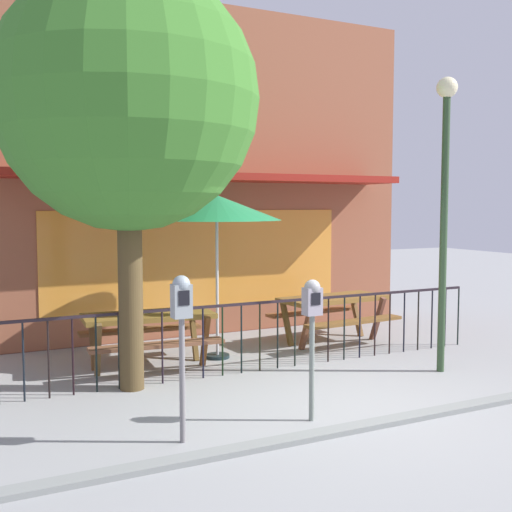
{
  "coord_description": "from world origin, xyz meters",
  "views": [
    {
      "loc": [
        -4.0,
        -5.82,
        2.29
      ],
      "look_at": [
        0.0,
        2.24,
        1.56
      ],
      "focal_mm": 44.22,
      "sensor_mm": 36.0,
      "label": 1
    }
  ],
  "objects_px": {
    "picnic_table_right": "(333,306)",
    "picnic_table_left": "(149,325)",
    "patio_umbrella": "(217,209)",
    "parking_meter_near": "(182,314)",
    "street_lamp": "(445,182)",
    "parking_meter_far": "(312,312)",
    "street_tree": "(127,101)"
  },
  "relations": [
    {
      "from": "picnic_table_right",
      "to": "patio_umbrella",
      "type": "xyz_separation_m",
      "value": [
        -2.13,
        -0.12,
        1.63
      ]
    },
    {
      "from": "picnic_table_right",
      "to": "street_lamp",
      "type": "bearing_deg",
      "value": -81.5
    },
    {
      "from": "parking_meter_far",
      "to": "street_lamp",
      "type": "relative_size",
      "value": 0.38
    },
    {
      "from": "street_lamp",
      "to": "picnic_table_left",
      "type": "bearing_deg",
      "value": 151.02
    },
    {
      "from": "picnic_table_left",
      "to": "parking_meter_near",
      "type": "height_order",
      "value": "parking_meter_near"
    },
    {
      "from": "parking_meter_far",
      "to": "patio_umbrella",
      "type": "bearing_deg",
      "value": 86.56
    },
    {
      "from": "picnic_table_left",
      "to": "picnic_table_right",
      "type": "distance_m",
      "value": 3.23
    },
    {
      "from": "street_lamp",
      "to": "picnic_table_right",
      "type": "bearing_deg",
      "value": 98.5
    },
    {
      "from": "picnic_table_right",
      "to": "street_lamp",
      "type": "height_order",
      "value": "street_lamp"
    },
    {
      "from": "picnic_table_right",
      "to": "patio_umbrella",
      "type": "relative_size",
      "value": 0.78
    },
    {
      "from": "patio_umbrella",
      "to": "parking_meter_far",
      "type": "bearing_deg",
      "value": -93.44
    },
    {
      "from": "parking_meter_near",
      "to": "street_tree",
      "type": "xyz_separation_m",
      "value": [
        0.04,
        1.96,
        2.29
      ]
    },
    {
      "from": "picnic_table_left",
      "to": "parking_meter_near",
      "type": "xyz_separation_m",
      "value": [
        -0.53,
        -2.86,
        0.64
      ]
    },
    {
      "from": "patio_umbrella",
      "to": "parking_meter_near",
      "type": "relative_size",
      "value": 1.5
    },
    {
      "from": "parking_meter_near",
      "to": "picnic_table_left",
      "type": "bearing_deg",
      "value": 79.56
    },
    {
      "from": "picnic_table_right",
      "to": "picnic_table_left",
      "type": "bearing_deg",
      "value": -175.99
    },
    {
      "from": "parking_meter_far",
      "to": "street_tree",
      "type": "height_order",
      "value": "street_tree"
    },
    {
      "from": "parking_meter_near",
      "to": "street_lamp",
      "type": "xyz_separation_m",
      "value": [
        4.08,
        0.89,
        1.35
      ]
    },
    {
      "from": "parking_meter_near",
      "to": "street_tree",
      "type": "bearing_deg",
      "value": 88.92
    },
    {
      "from": "picnic_table_right",
      "to": "street_tree",
      "type": "height_order",
      "value": "street_tree"
    },
    {
      "from": "patio_umbrella",
      "to": "parking_meter_near",
      "type": "height_order",
      "value": "patio_umbrella"
    },
    {
      "from": "picnic_table_left",
      "to": "picnic_table_right",
      "type": "relative_size",
      "value": 1.0
    },
    {
      "from": "patio_umbrella",
      "to": "parking_meter_near",
      "type": "xyz_separation_m",
      "value": [
        -1.62,
        -2.96,
        -0.98
      ]
    },
    {
      "from": "parking_meter_near",
      "to": "parking_meter_far",
      "type": "xyz_separation_m",
      "value": [
        1.44,
        -0.03,
        -0.09
      ]
    },
    {
      "from": "street_lamp",
      "to": "patio_umbrella",
      "type": "bearing_deg",
      "value": 139.9
    },
    {
      "from": "picnic_table_left",
      "to": "patio_umbrella",
      "type": "distance_m",
      "value": 1.96
    },
    {
      "from": "picnic_table_left",
      "to": "street_tree",
      "type": "bearing_deg",
      "value": -118.62
    },
    {
      "from": "street_tree",
      "to": "parking_meter_far",
      "type": "bearing_deg",
      "value": -54.82
    },
    {
      "from": "picnic_table_left",
      "to": "street_lamp",
      "type": "distance_m",
      "value": 4.52
    },
    {
      "from": "parking_meter_far",
      "to": "street_lamp",
      "type": "bearing_deg",
      "value": 19.14
    },
    {
      "from": "parking_meter_near",
      "to": "parking_meter_far",
      "type": "relative_size",
      "value": 1.08
    },
    {
      "from": "parking_meter_near",
      "to": "patio_umbrella",
      "type": "bearing_deg",
      "value": 61.36
    }
  ]
}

